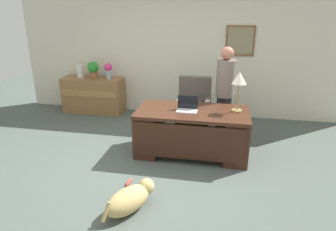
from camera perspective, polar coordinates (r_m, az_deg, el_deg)
The scene contains 13 objects.
ground_plane at distance 4.61m, azimuth -3.37°, elevation -9.89°, with size 12.00×12.00×0.00m, color #4C5651.
back_wall at distance 6.61m, azimuth 2.06°, elevation 11.84°, with size 7.00×0.16×2.70m.
desk at distance 4.88m, azimuth 4.50°, elevation -2.90°, with size 1.75×0.89×0.74m.
credenza at distance 7.02m, azimuth -13.73°, elevation 3.73°, with size 1.33×0.50×0.78m.
armchair at distance 5.70m, azimuth 4.81°, elevation 1.31°, with size 0.60×0.59×1.04m.
person_standing at distance 5.41m, azimuth 10.56°, elevation 4.16°, with size 0.32×0.32×1.64m.
dog_lying at distance 3.73m, azimuth -7.13°, elevation -15.20°, with size 0.57×0.71×0.30m.
laptop at distance 4.76m, azimuth 3.63°, elevation 1.59°, with size 0.32×0.22×0.22m.
desk_lamp at distance 4.71m, azimuth 13.17°, elevation 6.38°, with size 0.22×0.22×0.62m.
vase_with_flowers at distance 6.73m, azimuth -11.09°, elevation 8.47°, with size 0.17×0.17×0.34m.
vase_empty at distance 7.01m, azimuth -16.11°, elevation 7.99°, with size 0.15×0.15×0.29m, color silver.
potted_plant at distance 6.86m, azimuth -13.82°, elevation 8.42°, with size 0.24×0.24×0.36m.
dog_toy_bone at distance 4.27m, azimuth -7.32°, elevation -12.26°, with size 0.18×0.05×0.05m, color #E53F33.
Camera 1 is at (1.02, -3.86, 2.30)m, focal length 32.59 mm.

